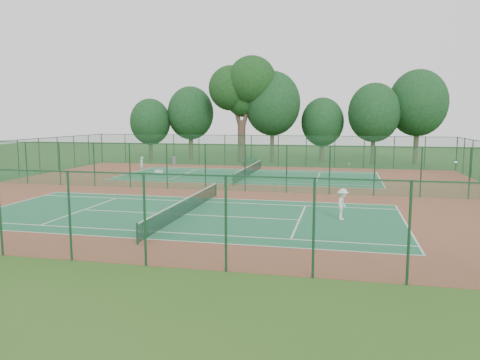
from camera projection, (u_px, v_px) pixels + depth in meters
name	position (u px, v px, depth m)	size (l,w,h in m)	color
ground	(225.00, 191.00, 35.15)	(120.00, 120.00, 0.00)	#2A4C17
red_pad	(225.00, 191.00, 35.15)	(40.00, 36.00, 0.01)	brown
court_near	(186.00, 215.00, 26.44)	(23.77, 10.97, 0.01)	#1F6440
court_far	(249.00, 176.00, 43.86)	(23.77, 10.97, 0.01)	#1F633F
fence_north	(265.00, 151.00, 52.33)	(40.00, 0.09, 3.50)	#184826
fence_south	(106.00, 217.00, 17.50)	(40.00, 0.09, 3.50)	#1A4E2F
fence_divider	(225.00, 167.00, 34.92)	(40.00, 0.09, 3.50)	#1B5231
tennis_net_near	(186.00, 205.00, 26.37)	(0.10, 12.90, 0.97)	#153B22
tennis_net_far	(249.00, 170.00, 43.79)	(0.10, 12.90, 0.97)	#153A21
player_near	(343.00, 204.00, 25.06)	(1.09, 0.63, 1.69)	white
player_far	(142.00, 164.00, 47.49)	(0.55, 0.36, 1.50)	silver
trash_bin	(174.00, 161.00, 53.87)	(0.54, 0.54, 0.98)	slate
bench	(249.00, 162.00, 52.25)	(1.52, 1.01, 0.91)	#12361E
kit_bag	(159.00, 171.00, 46.18)	(0.80, 0.30, 0.30)	silver
stray_ball_a	(290.00, 193.00, 33.89)	(0.07, 0.07, 0.07)	#D2F539
stray_ball_b	(333.00, 196.00, 32.49)	(0.07, 0.07, 0.07)	#CDF238
stray_ball_c	(178.00, 190.00, 35.14)	(0.07, 0.07, 0.07)	gold
big_tree	(243.00, 87.00, 56.46)	(8.32, 6.09, 12.78)	#3D2B21
evergreen_row	(277.00, 161.00, 58.51)	(39.00, 5.00, 12.00)	black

